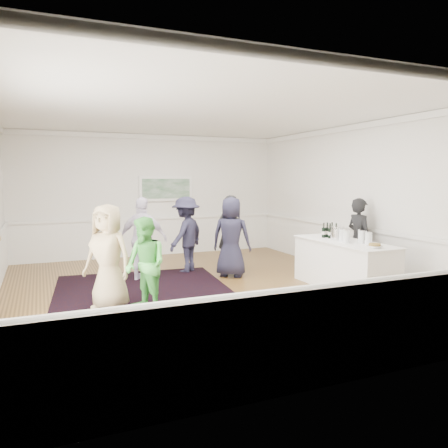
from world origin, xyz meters
name	(u,v)px	position (x,y,z in m)	size (l,w,h in m)	color
floor	(203,290)	(0.00, 0.00, 0.00)	(8.00, 8.00, 0.00)	brown
ceiling	(203,113)	(0.00, 0.00, 3.20)	(7.00, 8.00, 0.02)	white
wall_right	(358,200)	(3.50, 0.00, 1.60)	(0.02, 8.00, 3.20)	white
wall_back	(151,195)	(0.00, 4.00, 1.60)	(7.00, 0.02, 3.20)	white
wall_front	(345,225)	(0.00, -4.00, 1.60)	(7.00, 0.02, 3.20)	white
wainscoting	(203,263)	(0.00, 0.00, 0.50)	(7.00, 8.00, 1.00)	white
landscape_painting	(166,189)	(0.40, 3.95, 1.78)	(1.44, 0.06, 0.66)	white
area_rug	(146,296)	(-1.08, 0.00, 0.01)	(3.10, 4.07, 0.02)	black
serving_table	(344,265)	(2.46, -0.91, 0.45)	(0.84, 2.21, 0.90)	white
bartender	(359,239)	(3.20, -0.42, 0.83)	(0.61, 0.40, 1.66)	black
guest_tan	(108,257)	(-1.77, -0.51, 0.83)	(0.81, 0.53, 1.66)	tan
guest_green	(145,265)	(-1.26, -0.87, 0.74)	(0.71, 0.56, 1.47)	green
guest_lilac	(143,239)	(-0.84, 1.22, 0.84)	(0.99, 0.41, 1.68)	silver
guest_dark_a	(186,234)	(0.21, 1.65, 0.83)	(1.07, 0.62, 1.66)	#201F33
guest_dark_b	(229,233)	(1.15, 1.46, 0.84)	(0.61, 0.40, 1.68)	black
guest_navy	(231,237)	(0.93, 0.84, 0.84)	(0.82, 0.53, 1.67)	#201F33
wine_bottles	(330,230)	(2.49, -0.41, 1.05)	(0.29, 0.24, 0.31)	black
juice_pitchers	(354,237)	(2.45, -1.19, 1.02)	(0.36, 0.61, 0.24)	#60A53B
ice_bucket	(337,234)	(2.45, -0.69, 1.01)	(0.26, 0.26, 0.24)	silver
nut_bowl	(375,246)	(2.40, -1.76, 0.93)	(0.23, 0.23, 0.08)	white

